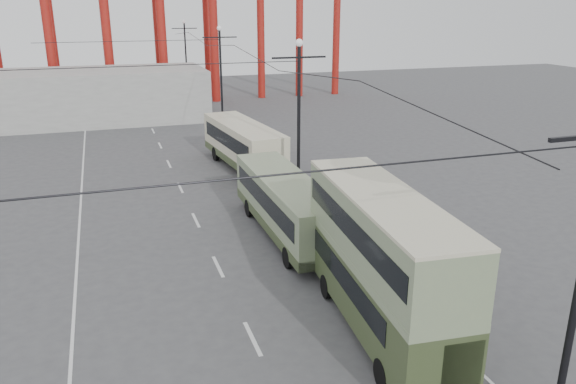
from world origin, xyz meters
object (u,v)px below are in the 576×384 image
object	(u,v)px
single_decker_green	(286,204)
single_decker_cream	(243,144)
double_decker_bus	(381,257)
pedestrian	(291,233)

from	to	relation	value
single_decker_green	single_decker_cream	distance (m)	12.68
double_decker_bus	pedestrian	xyz separation A→B (m)	(-0.82, 7.28, -1.87)
single_decker_green	pedestrian	size ratio (longest dim) A/B	5.33
single_decker_green	single_decker_cream	world-z (taller)	single_decker_cream
single_decker_cream	pedestrian	distance (m)	14.80
single_decker_green	single_decker_cream	bearing A→B (deg)	85.39
double_decker_bus	single_decker_cream	size ratio (longest dim) A/B	0.92
single_decker_green	single_decker_cream	size ratio (longest dim) A/B	1.01
single_decker_green	single_decker_cream	xyz separation A→B (m)	(0.95, 12.64, 0.12)
double_decker_bus	single_decker_green	world-z (taller)	double_decker_bus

